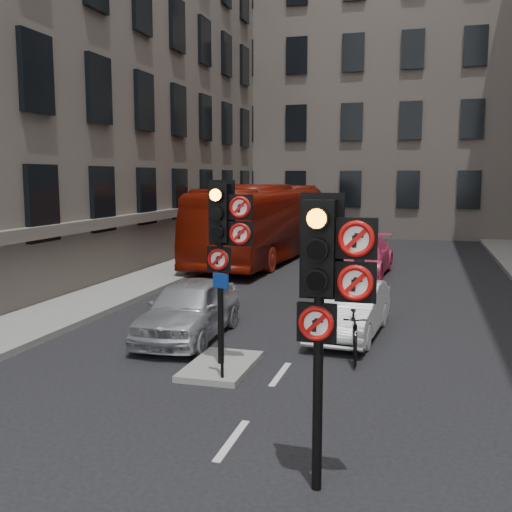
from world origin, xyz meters
The scene contains 12 objects.
pavement_left centered at (-7.20, 12.00, 0.08)m, with size 3.00×50.00×0.16m, color gray.
centre_island centered at (-1.20, 5.00, 0.06)m, with size 1.20×2.00×0.12m, color gray.
building_far centered at (0.00, 38.00, 10.00)m, with size 30.00×14.00×20.00m, color #6F655E.
signal_near centered at (1.49, 0.99, 2.58)m, with size 0.91×0.40×3.58m.
signal_far centered at (-1.11, 4.99, 2.70)m, with size 0.91×0.40×3.58m.
car_silver centered at (-2.67, 7.00, 0.70)m, with size 1.64×4.08×1.39m, color #B7BABF.
car_white centered at (0.94, 8.19, 0.63)m, with size 1.34×3.84×1.26m, color silver.
car_pink centered at (0.26, 17.08, 0.75)m, with size 2.10×5.17×1.50m, color #E5437A.
bus_red centered at (-4.39, 20.05, 1.71)m, with size 2.86×12.24×3.41m, color maroon.
motorcycle centered at (1.24, 6.33, 0.50)m, with size 0.47×1.67×1.00m, color black.
motorcyclist centered at (0.91, 10.23, 0.83)m, with size 0.61×0.40×1.66m, color black.
info_sign centered at (-0.90, 4.18, 1.37)m, with size 0.32×0.15×1.93m.
Camera 1 is at (2.54, -5.77, 3.76)m, focal length 42.00 mm.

